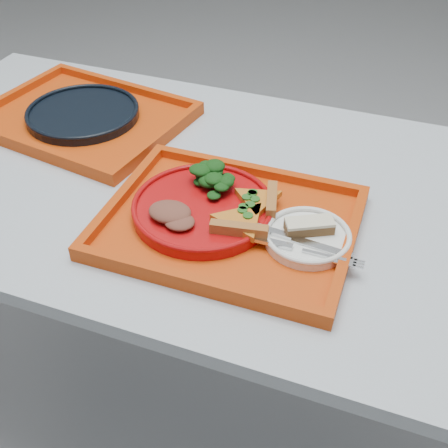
# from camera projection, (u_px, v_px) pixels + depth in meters

# --- Properties ---
(ground) EXTENTS (10.00, 10.00, 0.00)m
(ground) POSITION_uv_depth(u_px,v_px,m) (222.00, 397.00, 1.61)
(ground) COLOR gray
(ground) RESTS_ON ground
(table) EXTENTS (1.60, 0.80, 0.75)m
(table) POSITION_uv_depth(u_px,v_px,m) (221.00, 213.00, 1.18)
(table) COLOR #A6AFBA
(table) RESTS_ON ground
(tray_main) EXTENTS (0.45, 0.35, 0.01)m
(tray_main) POSITION_uv_depth(u_px,v_px,m) (229.00, 226.00, 1.02)
(tray_main) COLOR #BB3909
(tray_main) RESTS_ON table
(tray_far) EXTENTS (0.50, 0.42, 0.01)m
(tray_far) POSITION_uv_depth(u_px,v_px,m) (84.00, 120.00, 1.32)
(tray_far) COLOR #BB3909
(tray_far) RESTS_ON table
(dinner_plate) EXTENTS (0.26, 0.26, 0.02)m
(dinner_plate) POSITION_uv_depth(u_px,v_px,m) (203.00, 209.00, 1.03)
(dinner_plate) COLOR #A70B0C
(dinner_plate) RESTS_ON tray_main
(side_plate) EXTENTS (0.15, 0.15, 0.01)m
(side_plate) POSITION_uv_depth(u_px,v_px,m) (307.00, 239.00, 0.97)
(side_plate) COLOR white
(side_plate) RESTS_ON tray_main
(navy_plate) EXTENTS (0.26, 0.26, 0.02)m
(navy_plate) POSITION_uv_depth(u_px,v_px,m) (83.00, 114.00, 1.31)
(navy_plate) COLOR black
(navy_plate) RESTS_ON tray_far
(pizza_slice_a) EXTENTS (0.12, 0.13, 0.02)m
(pizza_slice_a) POSITION_uv_depth(u_px,v_px,m) (242.00, 219.00, 0.98)
(pizza_slice_a) COLOR orange
(pizza_slice_a) RESTS_ON dinner_plate
(pizza_slice_b) EXTENTS (0.12, 0.11, 0.02)m
(pizza_slice_b) POSITION_uv_depth(u_px,v_px,m) (258.00, 199.00, 1.03)
(pizza_slice_b) COLOR orange
(pizza_slice_b) RESTS_ON dinner_plate
(salad_heap) EXTENTS (0.09, 0.08, 0.05)m
(salad_heap) POSITION_uv_depth(u_px,v_px,m) (207.00, 177.00, 1.06)
(salad_heap) COLOR black
(salad_heap) RESTS_ON dinner_plate
(meat_portion) EXTENTS (0.08, 0.06, 0.02)m
(meat_portion) POSITION_uv_depth(u_px,v_px,m) (170.00, 212.00, 1.00)
(meat_portion) COLOR brown
(meat_portion) RESTS_ON dinner_plate
(dessert_bar) EXTENTS (0.09, 0.07, 0.02)m
(dessert_bar) POSITION_uv_depth(u_px,v_px,m) (309.00, 226.00, 0.97)
(dessert_bar) COLOR #53371B
(dessert_bar) RESTS_ON side_plate
(knife) EXTENTS (0.19, 0.03, 0.01)m
(knife) POSITION_uv_depth(u_px,v_px,m) (300.00, 240.00, 0.96)
(knife) COLOR silver
(knife) RESTS_ON side_plate
(fork) EXTENTS (0.19, 0.02, 0.01)m
(fork) POSITION_uv_depth(u_px,v_px,m) (301.00, 249.00, 0.94)
(fork) COLOR silver
(fork) RESTS_ON side_plate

